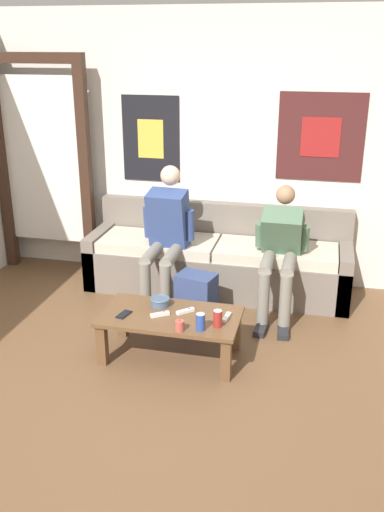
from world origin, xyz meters
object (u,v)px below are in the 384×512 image
Objects in this scene: couch at (218,261)px; game_controller_near_right at (160,314)px; coffee_table at (170,322)px; person_seated_teen at (280,248)px; backpack at (196,299)px; person_seated_adult at (166,233)px; drink_can_red at (218,318)px; ceramic_bowl at (160,301)px; cell_phone at (124,314)px; drink_can_blue at (200,322)px; game_controller_far_center at (226,317)px; game_controller_near_left at (185,311)px; pillar_candle at (180,326)px.

couch reaches higher than game_controller_near_right.
couch is 1.33m from coffee_table.
person_seated_teen reaches higher than backpack.
person_seated_adult is at bearing 135.38° from backpack.
couch is 17.96× the size of game_controller_near_right.
drink_can_red is (0.67, -1.05, -0.24)m from person_seated_adult.
drink_can_red is (0.49, -0.23, 0.02)m from ceramic_bowl.
cell_phone is (-0.22, -0.21, -0.03)m from ceramic_bowl.
drink_can_blue is at bearing -83.93° from couch.
drink_can_blue is 0.84× the size of game_controller_far_center.
game_controller_far_center is (0.72, -0.92, -0.29)m from person_seated_adult.
couch is 2.02× the size of person_seated_adult.
ceramic_bowl is (-0.83, -0.84, -0.20)m from person_seated_teen.
coffee_table is at bearing -176.22° from game_controller_far_center.
game_controller_far_center reaches higher than coffee_table.
backpack is 0.80m from cell_phone.
game_controller_far_center is (0.36, -0.57, 0.16)m from backpack.
game_controller_near_left and game_controller_near_right have the same top height.
cell_phone is (-0.04, -1.04, -0.30)m from person_seated_adult.
game_controller_near_left is (-0.01, -1.27, 0.08)m from couch.
backpack is 3.34× the size of game_controller_near_left.
ceramic_bowl is at bearing 141.41° from drink_can_blue.
drink_can_blue is at bearing -33.51° from coffee_table.
game_controller_far_center is at bearing 8.56° from cell_phone.
drink_can_red is (0.38, -0.10, 0.12)m from coffee_table.
coffee_table is 0.14m from game_controller_near_left.
drink_can_blue is 0.90× the size of game_controller_near_right.
coffee_table is 1.24m from person_seated_teen.
ceramic_bowl is 0.17m from game_controller_near_right.
backpack is 3.10× the size of game_controller_near_right.
drink_can_red is at bearing -24.94° from ceramic_bowl.
backpack is 2.89× the size of game_controller_far_center.
drink_can_red is at bearing 35.87° from drink_can_blue.
coffee_table is 11.79× the size of pillar_candle.
game_controller_near_right is 0.49m from game_controller_far_center.
drink_can_blue is 0.97× the size of game_controller_near_left.
person_seated_adult reaches higher than game_controller_near_right.
pillar_candle is at bearing -84.27° from game_controller_near_left.
game_controller_far_center reaches higher than cell_phone.
coffee_table is at bearing 14.36° from cell_phone.
cell_phone is (-0.39, -0.69, 0.15)m from backpack.
backpack is 4.85× the size of pillar_candle.
game_controller_near_left is at bearing -85.22° from backpack.
game_controller_near_right is (-0.17, -0.10, 0.00)m from game_controller_near_left.
cell_phone is (-0.43, -0.14, -0.01)m from game_controller_near_left.
person_seated_adult is 8.29× the size of cell_phone.
backpack is at bearing -44.62° from person_seated_adult.
backpack is (0.06, 0.60, -0.09)m from coffee_table.
ceramic_bowl is 1.03× the size of game_controller_far_center.
couch is at bearing 79.40° from ceramic_bowl.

